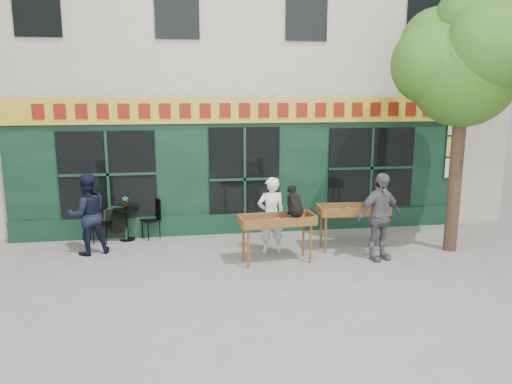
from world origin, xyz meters
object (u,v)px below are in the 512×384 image
at_px(woman, 271,215).
at_px(man_left, 88,214).
at_px(bistro_table, 126,218).
at_px(book_cart_right, 353,213).
at_px(man_right, 379,217).
at_px(dog, 295,201).
at_px(book_cart_center, 277,223).

relative_size(woman, man_left, 0.95).
bearing_deg(bistro_table, woman, -23.50).
xyz_separation_m(book_cart_right, man_right, (0.30, -0.75, 0.09)).
bearing_deg(book_cart_right, bistro_table, 167.01).
bearing_deg(man_right, dog, 159.68).
bearing_deg(dog, bistro_table, 143.98).
relative_size(dog, woman, 0.36).
bearing_deg(dog, book_cart_center, 166.38).
height_order(man_right, man_left, man_right).
bearing_deg(woman, book_cart_center, 84.51).
xyz_separation_m(woman, book_cart_right, (1.81, -0.05, -0.01)).
distance_m(book_cart_center, man_right, 2.12).
xyz_separation_m(book_cart_center, woman, (0.00, 0.65, 0.01)).
bearing_deg(dog, man_right, -8.88).
xyz_separation_m(dog, book_cart_right, (1.46, 0.65, -0.47)).
height_order(dog, book_cart_right, dog).
xyz_separation_m(bistro_table, man_left, (-0.70, -0.90, 0.33)).
distance_m(man_right, man_left, 6.13).
height_order(book_cart_right, man_left, man_left).
bearing_deg(book_cart_right, man_left, 177.67).
height_order(book_cart_right, bistro_table, book_cart_right).
bearing_deg(bistro_table, dog, -30.53).
relative_size(book_cart_center, dog, 2.59).
bearing_deg(man_left, book_cart_right, 153.34).
relative_size(woman, bistro_table, 2.18).
relative_size(book_cart_center, woman, 0.94).
xyz_separation_m(book_cart_center, bistro_table, (-3.18, 2.03, -0.28)).
bearing_deg(book_cart_center, dog, -13.62).
height_order(book_cart_right, man_right, man_right).
relative_size(woman, book_cart_right, 1.08).
bearing_deg(dog, woman, 111.08).
bearing_deg(book_cart_center, man_right, -9.67).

